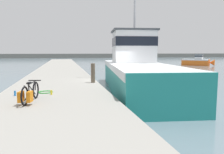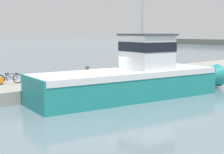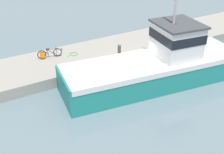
{
  "view_description": "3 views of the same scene",
  "coord_description": "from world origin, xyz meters",
  "px_view_note": "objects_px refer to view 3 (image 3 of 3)",
  "views": [
    {
      "loc": [
        -2.98,
        -12.75,
        2.46
      ],
      "look_at": [
        -0.63,
        -2.21,
        1.21
      ],
      "focal_mm": 35.0,
      "sensor_mm": 36.0,
      "label": 1
    },
    {
      "loc": [
        16.52,
        -13.95,
        4.05
      ],
      "look_at": [
        0.2,
        -0.03,
        1.21
      ],
      "focal_mm": 55.0,
      "sensor_mm": 36.0,
      "label": 2
    },
    {
      "loc": [
        13.96,
        -10.26,
        9.54
      ],
      "look_at": [
        1.31,
        -2.94,
        1.21
      ],
      "focal_mm": 45.0,
      "sensor_mm": 36.0,
      "label": 3
    }
  ],
  "objects_px": {
    "bicycle_touring": "(47,54)",
    "water_bottle_by_bike": "(62,49)",
    "mooring_post": "(119,52)",
    "water_bottle_on_curb": "(68,56)",
    "fishing_boat_main": "(163,64)"
  },
  "relations": [
    {
      "from": "mooring_post",
      "to": "water_bottle_by_bike",
      "type": "relative_size",
      "value": 5.29
    },
    {
      "from": "bicycle_touring",
      "to": "water_bottle_by_bike",
      "type": "xyz_separation_m",
      "value": [
        -0.71,
        1.35,
        -0.22
      ]
    },
    {
      "from": "fishing_boat_main",
      "to": "mooring_post",
      "type": "bearing_deg",
      "value": -146.03
    },
    {
      "from": "mooring_post",
      "to": "water_bottle_by_bike",
      "type": "distance_m",
      "value": 4.6
    },
    {
      "from": "bicycle_touring",
      "to": "water_bottle_by_bike",
      "type": "relative_size",
      "value": 8.5
    },
    {
      "from": "bicycle_touring",
      "to": "mooring_post",
      "type": "distance_m",
      "value": 5.16
    },
    {
      "from": "fishing_boat_main",
      "to": "water_bottle_by_bike",
      "type": "relative_size",
      "value": 70.86
    },
    {
      "from": "bicycle_touring",
      "to": "water_bottle_on_curb",
      "type": "height_order",
      "value": "bicycle_touring"
    },
    {
      "from": "mooring_post",
      "to": "water_bottle_by_bike",
      "type": "height_order",
      "value": "mooring_post"
    },
    {
      "from": "bicycle_touring",
      "to": "water_bottle_on_curb",
      "type": "relative_size",
      "value": 9.27
    },
    {
      "from": "mooring_post",
      "to": "water_bottle_by_bike",
      "type": "bearing_deg",
      "value": -138.95
    },
    {
      "from": "mooring_post",
      "to": "bicycle_touring",
      "type": "bearing_deg",
      "value": -122.15
    },
    {
      "from": "mooring_post",
      "to": "water_bottle_on_curb",
      "type": "distance_m",
      "value": 3.74
    },
    {
      "from": "water_bottle_by_bike",
      "to": "fishing_boat_main",
      "type": "bearing_deg",
      "value": 34.94
    },
    {
      "from": "water_bottle_on_curb",
      "to": "water_bottle_by_bike",
      "type": "bearing_deg",
      "value": 177.34
    }
  ]
}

